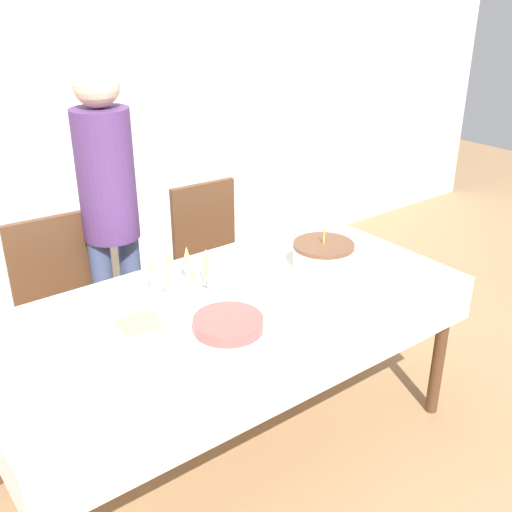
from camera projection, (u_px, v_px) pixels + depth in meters
ground_plane at (231, 442)px, 2.84m from camera, size 12.00×12.00×0.00m
wall_back at (61, 102)px, 3.52m from camera, size 8.00×0.05×2.70m
dining_table at (229, 322)px, 2.57m from camera, size 2.05×0.99×0.76m
dining_chair_far_left at (62, 306)px, 2.97m from camera, size 0.45×0.45×0.96m
dining_chair_far_right at (214, 260)px, 3.47m from camera, size 0.44×0.44×0.96m
birthday_cake at (323, 256)px, 2.79m from camera, size 0.29×0.29×0.20m
champagne_tray at (183, 277)px, 2.56m from camera, size 0.37×0.37×0.18m
plate_stack_main at (228, 324)px, 2.31m from camera, size 0.27×0.27×0.05m
plate_stack_dessert at (178, 305)px, 2.46m from camera, size 0.22×0.22×0.03m
cake_knife at (366, 286)px, 2.65m from camera, size 0.29×0.10×0.00m
fork_pile at (148, 339)px, 2.24m from camera, size 0.18×0.09×0.02m
napkin_pile at (140, 324)px, 2.35m from camera, size 0.15×0.15×0.01m
person_standing at (109, 199)px, 2.95m from camera, size 0.28×0.28×1.68m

